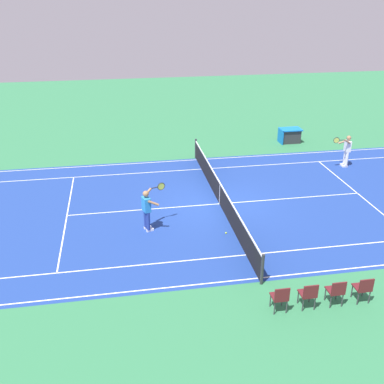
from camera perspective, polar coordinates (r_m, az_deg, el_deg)
name	(u,v)px	position (r m, az deg, el deg)	size (l,w,h in m)	color
ground_plane	(220,204)	(19.31, 3.54, -1.51)	(60.00, 60.00, 0.00)	#2D7247
court_slab	(220,204)	(19.31, 3.54, -1.51)	(24.20, 11.40, 0.00)	navy
court_line_markings	(220,204)	(19.31, 3.54, -1.50)	(23.85, 11.05, 0.01)	white
tennis_net	(220,193)	(19.10, 3.58, -0.19)	(0.10, 11.70, 1.08)	#2D2D33
tennis_player_near	(147,208)	(16.92, -5.73, -2.06)	(0.96, 0.89, 1.70)	navy
tennis_player_far	(347,149)	(24.37, 19.09, 5.16)	(1.10, 0.78, 1.70)	white
tennis_ball	(226,233)	(17.03, 4.35, -5.22)	(0.07, 0.07, 0.07)	#CCE01E
spectator_chair_0	(364,287)	(14.25, 21.01, -11.28)	(0.44, 0.44, 0.88)	#38383D
spectator_chair_1	(336,291)	(13.86, 17.90, -11.85)	(0.44, 0.44, 0.88)	#38383D
spectator_chair_2	(309,294)	(13.52, 14.62, -12.42)	(0.44, 0.44, 0.88)	#38383D
spectator_chair_3	(280,297)	(13.23, 11.17, -12.96)	(0.44, 0.44, 0.88)	#38383D
equipment_cart_tarped	(290,135)	(27.56, 12.33, 7.05)	(1.25, 0.84, 0.85)	#2D2D33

